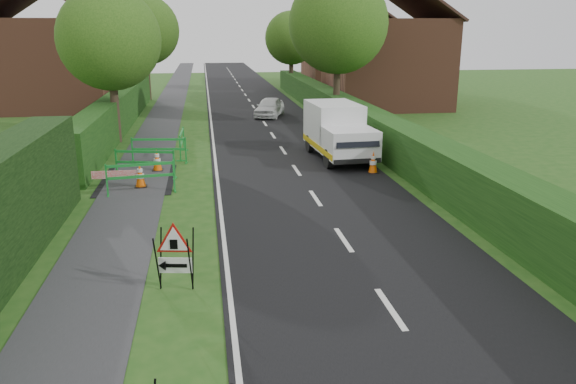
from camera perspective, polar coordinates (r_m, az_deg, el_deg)
ground at (r=9.21m, az=-3.04°, el=-15.81°), size 120.00×120.00×0.00m
road_surface at (r=43.18m, az=-4.25°, el=9.66°), size 6.00×90.00×0.02m
footpath at (r=43.12m, az=-11.66°, el=9.37°), size 2.00×90.00×0.02m
hedge_west_far at (r=30.49m, az=-16.60°, el=6.31°), size 1.00×24.00×1.80m
hedge_east at (r=25.32m, az=8.20°, el=4.91°), size 1.20×50.00×1.50m
house_west at (r=38.97m, az=-22.83°, el=12.05°), size 7.50×7.40×7.88m
house_east_a at (r=37.70m, az=9.85°, el=12.94°), size 7.50×7.40×7.88m
house_east_b at (r=51.41m, az=5.99°, el=13.89°), size 7.50×7.40×7.88m
tree_nw at (r=26.08m, az=-17.70°, el=14.58°), size 4.40×4.40×6.70m
tree_ne at (r=30.62m, az=5.12°, el=16.68°), size 5.20×5.20×7.79m
tree_fw at (r=41.97m, az=-14.37°, el=15.64°), size 4.80×4.80×7.24m
tree_fe at (r=46.33m, az=0.33°, el=15.37°), size 4.20×4.20×6.33m
triangle_sign at (r=10.97m, az=-11.66°, el=-5.93°), size 0.92×0.92×1.17m
works_van at (r=22.03m, az=5.08°, el=6.27°), size 2.06×4.69×2.09m
traffic_cone_0 at (r=19.96m, az=8.64°, el=3.01°), size 0.38×0.38×0.79m
traffic_cone_1 at (r=23.13m, az=5.97°, el=4.91°), size 0.38×0.38×0.79m
traffic_cone_2 at (r=24.98m, az=5.75°, el=5.76°), size 0.38×0.38×0.79m
traffic_cone_3 at (r=18.53m, az=-14.79°, el=1.63°), size 0.38×0.38×0.79m
traffic_cone_4 at (r=20.58m, az=-13.16°, el=3.17°), size 0.38×0.38×0.79m
ped_barrier_0 at (r=17.74m, az=-14.75°, el=1.79°), size 2.09×0.63×1.00m
ped_barrier_1 at (r=19.60m, az=-14.34°, el=3.16°), size 2.09×0.80×1.00m
ped_barrier_2 at (r=21.69m, az=-12.98°, el=4.48°), size 2.09×0.60×1.00m
ped_barrier_3 at (r=22.87m, az=-10.74°, el=5.20°), size 0.42×2.07×1.00m
redwhite_plank at (r=18.75m, az=-16.98°, el=0.38°), size 1.50×0.07×0.25m
hatchback_car at (r=32.83m, az=-1.90°, el=8.62°), size 2.30×3.53×1.12m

